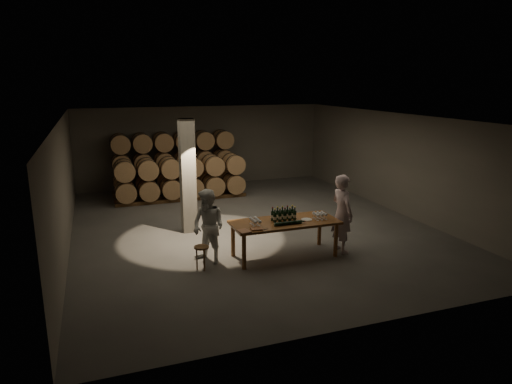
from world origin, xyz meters
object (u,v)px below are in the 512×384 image
object	(u,v)px
stool	(202,251)
person_woman	(208,227)
tasting_table	(285,225)
notebook_near	(256,229)
bottle_cluster	(284,215)
person_man	(342,213)
plate	(307,219)

from	to	relation	value
stool	person_woman	distance (m)	0.63
tasting_table	notebook_near	xyz separation A→B (m)	(-0.86, -0.37, 0.12)
bottle_cluster	person_man	distance (m)	1.49
notebook_near	bottle_cluster	bearing A→B (deg)	33.23
tasting_table	stool	size ratio (longest dim) A/B	4.65
stool	person_man	world-z (taller)	person_man
plate	notebook_near	world-z (taller)	notebook_near
bottle_cluster	plate	xyz separation A→B (m)	(0.54, -0.15, -0.11)
tasting_table	plate	distance (m)	0.56
notebook_near	person_man	xyz separation A→B (m)	(2.33, 0.21, 0.08)
tasting_table	bottle_cluster	distance (m)	0.24
stool	person_man	xyz separation A→B (m)	(3.57, -0.04, 0.53)
tasting_table	person_woman	bearing A→B (deg)	172.04
stool	tasting_table	bearing A→B (deg)	3.46
stool	person_man	distance (m)	3.61
tasting_table	notebook_near	bearing A→B (deg)	-156.48
tasting_table	bottle_cluster	size ratio (longest dim) A/B	4.29
plate	stool	xyz separation A→B (m)	(-2.64, -0.04, -0.45)
stool	bottle_cluster	bearing A→B (deg)	5.34
bottle_cluster	plate	world-z (taller)	bottle_cluster
stool	plate	bearing A→B (deg)	0.93
bottle_cluster	person_woman	size ratio (longest dim) A/B	0.34
person_woman	tasting_table	bearing A→B (deg)	47.74
person_man	person_woman	size ratio (longest dim) A/B	1.12
bottle_cluster	person_man	world-z (taller)	person_man
tasting_table	bottle_cluster	world-z (taller)	bottle_cluster
plate	person_man	distance (m)	0.94
tasting_table	plate	bearing A→B (deg)	-8.74
plate	notebook_near	bearing A→B (deg)	-168.31
bottle_cluster	person_man	bearing A→B (deg)	-9.08
plate	person_woman	world-z (taller)	person_woman
bottle_cluster	person_woman	xyz separation A→B (m)	(-1.83, 0.19, -0.14)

